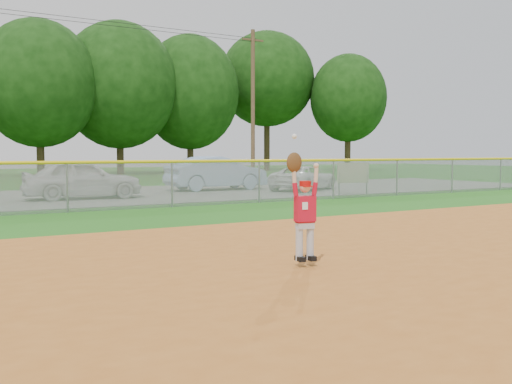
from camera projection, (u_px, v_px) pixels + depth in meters
ground at (385, 254)px, 10.11m from camera, size 120.00×120.00×0.00m
parking_strip at (118, 195)px, 23.89m from camera, size 44.00×10.00×0.03m
car_white_a at (82, 179)px, 21.74m from camera, size 4.50×2.04×1.50m
car_blue at (217, 173)px, 26.82m from camera, size 4.82×1.78×1.57m
car_white_b at (304, 178)px, 26.69m from camera, size 4.47×3.56×1.13m
sponsor_sign at (353, 174)px, 23.93m from camera, size 1.53×0.22×1.37m
outfield_fence at (172, 180)px, 18.66m from camera, size 40.06×0.10×1.55m
power_lines at (101, 96)px, 29.23m from camera, size 19.40×0.24×9.00m
tree_line at (43, 76)px, 42.71m from camera, size 62.37×13.00×14.43m
ballplayer at (303, 207)px, 8.78m from camera, size 0.56×0.27×1.96m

